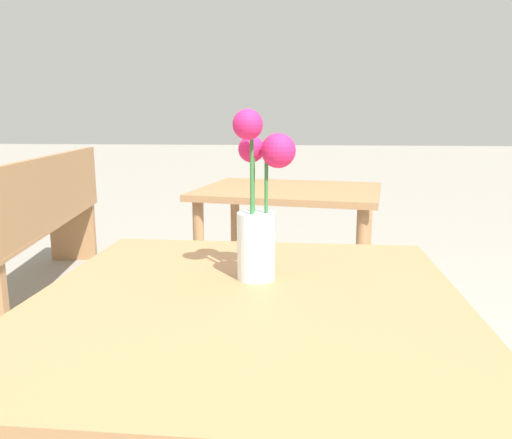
# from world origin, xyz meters

# --- Properties ---
(table_front) EXTENTS (0.76, 0.80, 0.75)m
(table_front) POSITION_xyz_m (0.00, 0.00, 0.63)
(table_front) COLOR #9E7047
(table_front) RESTS_ON ground_plane
(flower_vase) EXTENTS (0.11, 0.12, 0.32)m
(flower_vase) POSITION_xyz_m (0.01, 0.10, 0.88)
(flower_vase) COLOR silver
(flower_vase) RESTS_ON table_front
(bench_near) EXTENTS (0.61, 1.73, 0.85)m
(bench_near) POSITION_xyz_m (-1.43, 1.96, 0.47)
(bench_near) COLOR #9E7047
(bench_near) RESTS_ON ground_plane
(table_back) EXTENTS (0.95, 0.82, 0.73)m
(table_back) POSITION_xyz_m (0.04, 1.58, 0.61)
(table_back) COLOR #9E7047
(table_back) RESTS_ON ground_plane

